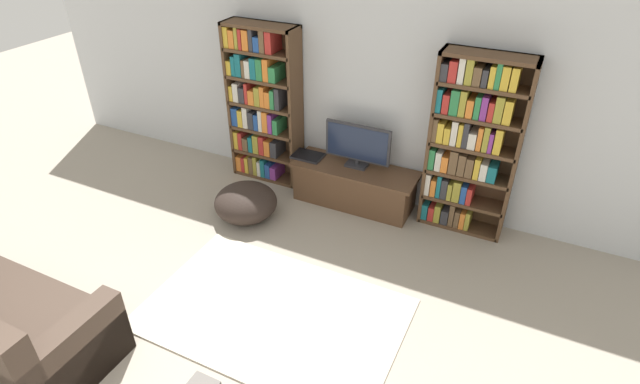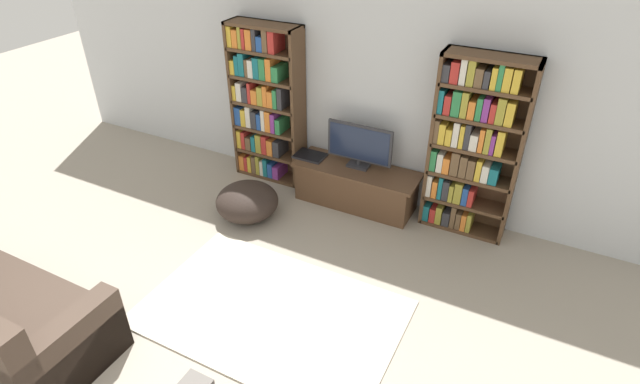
% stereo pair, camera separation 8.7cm
% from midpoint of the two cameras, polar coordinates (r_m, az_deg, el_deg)
% --- Properties ---
extents(wall_back, '(8.80, 0.06, 2.60)m').
position_cam_midpoint_polar(wall_back, '(5.41, 5.62, 11.84)').
color(wall_back, silver).
rests_on(wall_back, ground_plane).
extents(bookshelf_left, '(0.86, 0.30, 1.87)m').
position_cam_midpoint_polar(bookshelf_left, '(5.93, -7.07, 9.94)').
color(bookshelf_left, '#513823').
rests_on(bookshelf_left, ground_plane).
extents(bookshelf_right, '(0.86, 0.30, 1.87)m').
position_cam_midpoint_polar(bookshelf_right, '(5.13, 16.29, 5.36)').
color(bookshelf_right, '#513823').
rests_on(bookshelf_right, ground_plane).
extents(tv_stand, '(1.40, 0.49, 0.46)m').
position_cam_midpoint_polar(tv_stand, '(5.64, 3.48, 0.75)').
color(tv_stand, brown).
rests_on(tv_stand, ground_plane).
extents(television, '(0.74, 0.16, 0.50)m').
position_cam_midpoint_polar(television, '(5.44, 3.85, 5.40)').
color(television, '#2D2D33').
rests_on(television, tv_stand).
extents(laptop, '(0.35, 0.25, 0.03)m').
position_cam_midpoint_polar(laptop, '(5.73, -1.82, 4.16)').
color(laptop, '#28282D').
rests_on(laptop, tv_stand).
extents(area_rug, '(2.19, 1.41, 0.02)m').
position_cam_midpoint_polar(area_rug, '(4.44, -5.93, -13.61)').
color(area_rug, beige).
rests_on(area_rug, ground_plane).
extents(beanbag_ottoman, '(0.68, 0.68, 0.38)m').
position_cam_midpoint_polar(beanbag_ottoman, '(5.48, -8.93, -1.18)').
color(beanbag_ottoman, '#2D231E').
rests_on(beanbag_ottoman, ground_plane).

